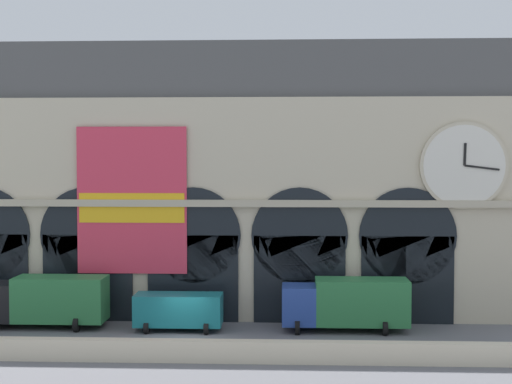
% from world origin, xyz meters
% --- Properties ---
extents(ground_plane, '(200.00, 200.00, 0.00)m').
position_xyz_m(ground_plane, '(0.00, 0.00, 0.00)').
color(ground_plane, slate).
extents(quay_parapet_wall, '(90.00, 0.70, 1.12)m').
position_xyz_m(quay_parapet_wall, '(0.00, -4.37, 0.56)').
color(quay_parapet_wall, beige).
rests_on(quay_parapet_wall, ground).
extents(station_building, '(41.59, 6.39, 17.77)m').
position_xyz_m(station_building, '(0.03, 7.98, 8.67)').
color(station_building, beige).
rests_on(station_building, ground).
extents(box_truck_midwest, '(7.50, 2.91, 3.12)m').
position_xyz_m(box_truck_midwest, '(-8.73, 2.90, 1.70)').
color(box_truck_midwest, black).
rests_on(box_truck_midwest, ground).
extents(van_center, '(5.20, 2.48, 2.20)m').
position_xyz_m(van_center, '(-0.55, 2.45, 1.25)').
color(van_center, '#19727A').
rests_on(van_center, ground).
extents(box_truck_mideast, '(7.50, 2.91, 3.12)m').
position_xyz_m(box_truck_mideast, '(9.50, 2.79, 1.70)').
color(box_truck_mideast, '#28479E').
rests_on(box_truck_mideast, ground).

